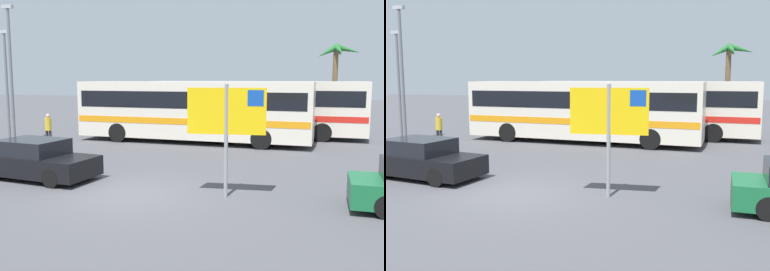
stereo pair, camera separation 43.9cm
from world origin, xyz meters
TOP-DOWN VIEW (x-y plane):
  - ground at (0.00, 0.00)m, footprint 120.00×120.00m
  - bus_front_coach at (-1.29, 10.15)m, footprint 12.21×2.43m
  - bus_rear_coach at (1.38, 13.58)m, footprint 12.21×2.43m
  - ferry_sign at (2.89, 0.57)m, footprint 2.19×0.36m
  - car_black at (-3.72, 0.78)m, footprint 4.11×2.11m
  - pedestrian_crossing_lot at (-7.71, 6.77)m, footprint 0.32×0.32m
  - lamp_post_left_side at (-8.85, 5.70)m, footprint 0.56×0.20m
  - lamp_post_right_side at (-10.62, 7.38)m, footprint 0.56×0.20m
  - palm_tree_seaside at (5.70, 17.74)m, footprint 2.72×2.94m

SIDE VIEW (x-z plane):
  - ground at x=0.00m, z-range 0.00..0.00m
  - car_black at x=-3.72m, z-range -0.03..1.30m
  - pedestrian_crossing_lot at x=-7.71m, z-range 0.14..1.75m
  - bus_front_coach at x=-1.29m, z-range 0.20..3.37m
  - bus_rear_coach at x=1.38m, z-range 0.20..3.37m
  - ferry_sign at x=2.89m, z-range 0.73..3.93m
  - lamp_post_right_side at x=-10.62m, z-range 0.32..6.12m
  - lamp_post_left_side at x=-8.85m, z-range 0.32..7.04m
  - palm_tree_seaside at x=5.70m, z-range 1.63..7.12m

